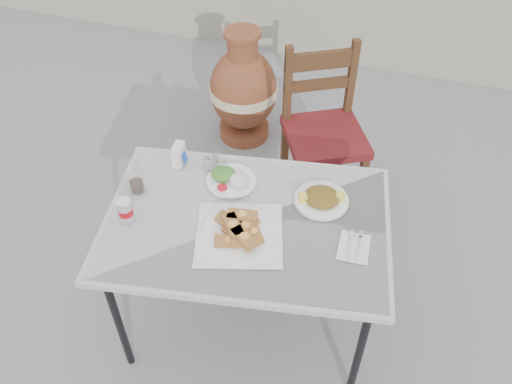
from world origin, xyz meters
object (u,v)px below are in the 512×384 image
(napkin_holder, at_px, (179,155))
(terracotta_urn, at_px, (243,90))
(salad_chopped_plate, at_px, (322,198))
(chair, at_px, (323,130))
(condiment_caddy, at_px, (214,163))
(cafe_table, at_px, (247,228))
(cola_glass, at_px, (137,184))
(pide_plate, at_px, (239,229))
(salad_rice_plate, at_px, (231,178))
(soda_can, at_px, (125,210))

(napkin_holder, distance_m, terracotta_urn, 1.13)
(salad_chopped_plate, height_order, chair, chair)
(condiment_caddy, bearing_deg, napkin_holder, -171.15)
(cafe_table, xyz_separation_m, napkin_holder, (-0.38, 0.22, 0.10))
(cola_glass, height_order, napkin_holder, napkin_holder)
(pide_plate, height_order, salad_rice_plate, pide_plate)
(cola_glass, height_order, condiment_caddy, cola_glass)
(napkin_holder, bearing_deg, soda_can, -104.38)
(soda_can, distance_m, cola_glass, 0.16)
(cola_glass, xyz_separation_m, condiment_caddy, (0.25, 0.23, -0.02))
(pide_plate, height_order, napkin_holder, napkin_holder)
(pide_plate, xyz_separation_m, condiment_caddy, (-0.23, 0.33, -0.01))
(cafe_table, height_order, salad_rice_plate, salad_rice_plate)
(cafe_table, height_order, chair, chair)
(pide_plate, xyz_separation_m, salad_chopped_plate, (0.25, 0.26, -0.01))
(salad_rice_plate, distance_m, terracotta_urn, 1.20)
(cafe_table, xyz_separation_m, cola_glass, (-0.47, 0.02, 0.08))
(cafe_table, relative_size, soda_can, 11.87)
(cafe_table, height_order, napkin_holder, napkin_holder)
(cafe_table, distance_m, cola_glass, 0.48)
(condiment_caddy, relative_size, chair, 0.10)
(cafe_table, xyz_separation_m, salad_chopped_plate, (0.25, 0.18, 0.07))
(napkin_holder, height_order, terracotta_urn, napkin_holder)
(pide_plate, relative_size, terracotta_urn, 0.55)
(cafe_table, distance_m, pide_plate, 0.11)
(salad_chopped_plate, xyz_separation_m, chair, (-0.13, 0.72, -0.23))
(pide_plate, bearing_deg, terracotta_urn, 108.18)
(salad_rice_plate, relative_size, condiment_caddy, 2.27)
(salad_rice_plate, distance_m, soda_can, 0.45)
(salad_chopped_plate, xyz_separation_m, condiment_caddy, (-0.48, 0.06, 0.00))
(soda_can, bearing_deg, salad_rice_plate, 45.86)
(cafe_table, bearing_deg, condiment_caddy, 132.63)
(cola_glass, distance_m, terracotta_urn, 1.32)
(salad_rice_plate, relative_size, cola_glass, 2.47)
(chair, distance_m, terracotta_urn, 0.70)
(salad_rice_plate, height_order, soda_can, soda_can)
(pide_plate, relative_size, chair, 0.45)
(pide_plate, bearing_deg, chair, 82.89)
(cola_glass, bearing_deg, salad_rice_plate, 25.36)
(salad_rice_plate, bearing_deg, soda_can, -134.14)
(napkin_holder, bearing_deg, terracotta_urn, 89.65)
(cafe_table, distance_m, condiment_caddy, 0.34)
(terracotta_urn, bearing_deg, cafe_table, -70.68)
(chair, xyz_separation_m, terracotta_urn, (-0.57, 0.38, -0.12))
(cafe_table, height_order, terracotta_urn, terracotta_urn)
(salad_rice_plate, relative_size, soda_can, 2.03)
(cafe_table, height_order, soda_can, soda_can)
(soda_can, distance_m, condiment_caddy, 0.44)
(chair, bearing_deg, salad_rice_plate, -137.61)
(terracotta_urn, bearing_deg, salad_rice_plate, -73.75)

